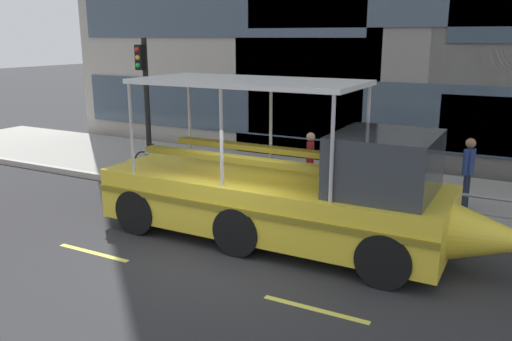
% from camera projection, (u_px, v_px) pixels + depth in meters
% --- Properties ---
extents(ground_plane, '(120.00, 120.00, 0.00)m').
position_uv_depth(ground_plane, '(223.00, 256.00, 10.40)').
color(ground_plane, '#2B2B2D').
extents(sidewalk, '(32.00, 4.80, 0.18)m').
position_uv_depth(sidewalk, '(324.00, 184.00, 15.17)').
color(sidewalk, '#99968E').
rests_on(sidewalk, ground_plane).
extents(curb_edge, '(32.00, 0.18, 0.18)m').
position_uv_depth(curb_edge, '(289.00, 208.00, 13.04)').
color(curb_edge, '#B2ADA3').
rests_on(curb_edge, ground_plane).
extents(lane_centreline, '(25.80, 0.12, 0.01)m').
position_uv_depth(lane_centreline, '(191.00, 278.00, 9.46)').
color(lane_centreline, '#DBD64C').
rests_on(lane_centreline, ground_plane).
extents(curb_guardrail, '(10.75, 0.09, 0.78)m').
position_uv_depth(curb_guardrail, '(315.00, 184.00, 12.93)').
color(curb_guardrail, gray).
rests_on(curb_guardrail, sidewalk).
extents(traffic_light_pole, '(0.24, 0.46, 4.02)m').
position_uv_depth(traffic_light_pole, '(145.00, 93.00, 15.54)').
color(traffic_light_pole, black).
rests_on(traffic_light_pole, sidewalk).
extents(leaned_bicycle, '(1.74, 0.46, 0.96)m').
position_uv_depth(leaned_bicycle, '(157.00, 164.00, 15.60)').
color(leaned_bicycle, black).
rests_on(leaned_bicycle, sidewalk).
extents(duck_tour_boat, '(9.11, 2.51, 3.38)m').
position_uv_depth(duck_tour_boat, '(294.00, 194.00, 10.81)').
color(duck_tour_boat, yellow).
rests_on(duck_tour_boat, ground_plane).
extents(pedestrian_near_bow, '(0.25, 0.49, 1.73)m').
position_uv_depth(pedestrian_near_bow, '(468.00, 166.00, 12.51)').
color(pedestrian_near_bow, '#1E2338').
rests_on(pedestrian_near_bow, sidewalk).
extents(pedestrian_mid_left, '(0.27, 0.46, 1.65)m').
position_uv_depth(pedestrian_mid_left, '(310.00, 157.00, 13.69)').
color(pedestrian_mid_left, '#1E2338').
rests_on(pedestrian_mid_left, sidewalk).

